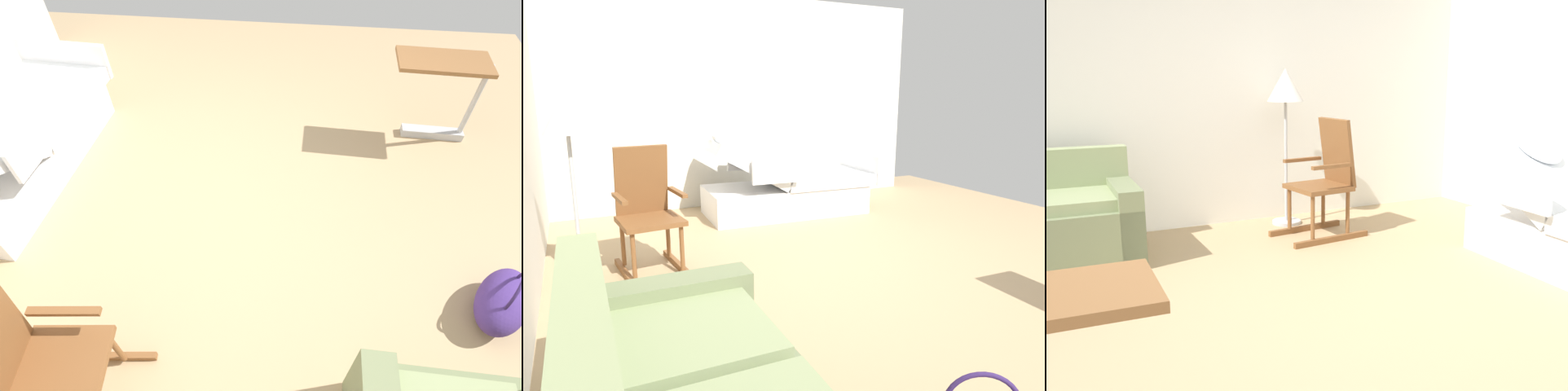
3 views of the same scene
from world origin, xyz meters
The scene contains 4 objects.
ground_plane centered at (0.00, 0.00, 0.00)m, with size 6.88×6.88×0.00m, color tan.
back_wall centered at (0.00, 2.49, 1.35)m, with size 5.70×0.10×2.70m, color silver.
rocking_chair centered at (0.73, 1.62, 0.50)m, with size 0.81×0.55×1.05m.
floor_lamp centered at (0.59, 2.15, 1.23)m, with size 0.34×0.34×1.48m.
Camera 3 is at (-1.66, -2.80, 1.45)m, focal length 39.58 mm.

